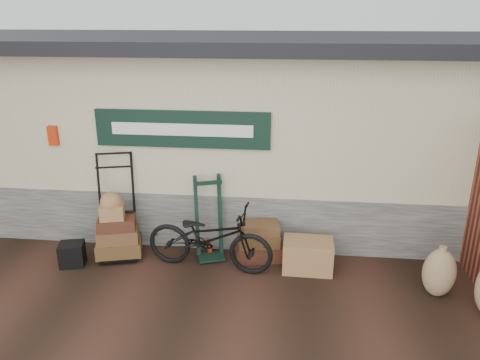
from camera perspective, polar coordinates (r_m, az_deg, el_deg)
name	(u,v)px	position (r m, az deg, el deg)	size (l,w,h in m)	color
ground	(193,281)	(6.76, -5.70, -12.19)	(80.00, 80.00, 0.00)	black
station_building	(220,125)	(8.65, -2.44, 6.75)	(14.40, 4.10, 3.20)	#4C4C47
porter_trolley	(117,205)	(7.35, -14.80, -2.96)	(0.81, 0.61, 1.62)	black
green_barrow	(209,218)	(7.09, -3.80, -4.62)	(0.46, 0.39, 1.28)	black
suitcase_stack	(259,240)	(7.16, 2.28, -7.37)	(0.68, 0.43, 0.60)	#3A1C12
wicker_hamper	(308,255)	(6.96, 8.25, -9.06)	(0.71, 0.47, 0.47)	olive
black_trunk	(72,254)	(7.47, -19.78, -8.51)	(0.35, 0.30, 0.35)	black
bicycle	(209,234)	(6.80, -3.75, -6.61)	(1.88, 0.66, 1.10)	black
burlap_sack_left	(439,273)	(6.79, 23.10, -10.36)	(0.43, 0.36, 0.68)	olive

